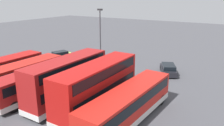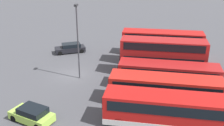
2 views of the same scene
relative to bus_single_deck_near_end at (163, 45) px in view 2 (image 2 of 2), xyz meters
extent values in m
plane|color=#47474C|center=(9.12, -11.14, -1.62)|extent=(140.00, 140.00, 0.00)
cube|color=red|center=(0.00, 0.01, 0.03)|extent=(3.18, 11.90, 2.60)
cube|color=silver|center=(0.00, 0.01, -1.00)|extent=(3.22, 11.95, 0.55)
cube|color=black|center=(0.00, 0.01, 0.63)|extent=(3.20, 11.11, 0.90)
cube|color=black|center=(-0.32, -5.91, 0.63)|extent=(2.25, 0.18, 1.10)
cylinder|color=black|center=(0.88, -4.54, -1.07)|extent=(0.36, 1.11, 1.10)
cylinder|color=black|center=(-1.37, -4.42, -1.07)|extent=(0.36, 1.11, 1.10)
cylinder|color=black|center=(1.37, 4.43, -1.07)|extent=(0.36, 1.11, 1.10)
cylinder|color=black|center=(-0.88, 4.55, -1.07)|extent=(0.36, 1.11, 1.10)
cube|color=#B71411|center=(3.52, -0.32, 0.83)|extent=(2.62, 10.57, 4.20)
cube|color=silver|center=(3.52, -0.32, -1.00)|extent=(2.66, 10.61, 0.55)
cube|color=black|center=(3.52, -0.32, 0.63)|extent=(2.68, 9.77, 0.90)
cube|color=black|center=(3.52, -0.32, 2.33)|extent=(2.68, 9.77, 0.90)
cube|color=black|center=(3.49, -5.63, 0.63)|extent=(2.25, 0.08, 1.10)
cylinder|color=black|center=(4.62, -4.21, -1.07)|extent=(0.31, 1.10, 1.10)
cylinder|color=black|center=(2.37, -4.19, -1.07)|extent=(0.31, 1.10, 1.10)
cylinder|color=black|center=(4.68, 3.55, -1.07)|extent=(0.31, 1.10, 1.10)
cylinder|color=black|center=(2.43, 3.56, -1.07)|extent=(0.31, 1.10, 1.10)
cube|color=#A51919|center=(7.23, -0.27, 0.83)|extent=(2.57, 10.17, 4.20)
cube|color=silver|center=(7.23, -0.27, -1.00)|extent=(2.61, 10.21, 0.55)
cube|color=black|center=(7.23, -0.27, 0.63)|extent=(2.63, 9.37, 0.90)
cube|color=black|center=(7.23, -0.27, 2.33)|extent=(2.63, 9.37, 0.90)
cube|color=black|center=(7.22, -5.38, 0.63)|extent=(2.25, 0.06, 1.10)
cylinder|color=black|center=(8.35, -3.96, -1.07)|extent=(0.30, 1.10, 1.10)
cylinder|color=black|center=(6.10, -3.95, -1.07)|extent=(0.30, 1.10, 1.10)
cylinder|color=black|center=(8.37, 3.40, -1.07)|extent=(0.30, 1.10, 1.10)
cylinder|color=black|center=(6.12, 3.41, -1.07)|extent=(0.30, 1.10, 1.10)
cube|color=#A51919|center=(10.94, 0.32, 0.03)|extent=(2.79, 10.85, 2.60)
cube|color=silver|center=(10.94, 0.32, -1.00)|extent=(2.83, 10.89, 0.55)
cube|color=black|center=(10.94, 0.32, 0.63)|extent=(2.84, 10.05, 0.90)
cube|color=black|center=(10.82, -5.11, 0.63)|extent=(2.25, 0.11, 1.10)
cylinder|color=black|center=(11.98, -3.70, -1.07)|extent=(0.32, 1.11, 1.10)
cylinder|color=black|center=(9.73, -3.65, -1.07)|extent=(0.32, 1.11, 1.10)
cylinder|color=black|center=(12.16, 4.29, -1.07)|extent=(0.32, 1.11, 1.10)
cylinder|color=black|center=(9.91, 4.34, -1.07)|extent=(0.32, 1.11, 1.10)
cube|color=red|center=(14.39, -0.11, 0.03)|extent=(2.73, 10.86, 2.60)
cube|color=silver|center=(14.39, -0.11, -1.00)|extent=(2.78, 10.90, 0.55)
cube|color=black|center=(14.39, -0.11, 0.63)|extent=(2.78, 10.06, 0.90)
cube|color=black|center=(14.29, -5.55, 0.63)|extent=(2.25, 0.10, 1.10)
cylinder|color=black|center=(15.44, -4.13, -1.07)|extent=(0.32, 1.10, 1.10)
cylinder|color=black|center=(13.19, -4.10, -1.07)|extent=(0.32, 1.10, 1.10)
cylinder|color=black|center=(15.58, 3.88, -1.07)|extent=(0.32, 1.10, 1.10)
cylinder|color=black|center=(13.33, 3.92, -1.07)|extent=(0.32, 1.10, 1.10)
cube|color=#B71411|center=(18.06, 0.23, 0.03)|extent=(2.70, 11.27, 2.60)
cube|color=silver|center=(18.06, 0.23, -1.00)|extent=(2.74, 11.31, 0.55)
cube|color=black|center=(18.06, 0.23, 0.63)|extent=(2.75, 10.47, 0.90)
cube|color=black|center=(17.99, -5.42, 0.63)|extent=(2.25, 0.09, 1.10)
cylinder|color=black|center=(19.13, -4.01, -1.07)|extent=(0.31, 1.10, 1.10)
cylinder|color=black|center=(16.88, -3.98, -1.07)|extent=(0.31, 1.10, 1.10)
cylinder|color=black|center=(16.99, 4.46, -1.07)|extent=(0.31, 1.10, 1.10)
cube|color=black|center=(1.09, -14.05, -1.09)|extent=(3.63, 4.83, 0.70)
cube|color=black|center=(1.00, -13.87, -0.47)|extent=(2.68, 3.15, 0.55)
cylinder|color=black|center=(2.55, -15.17, -1.30)|extent=(0.48, 0.67, 0.64)
cylinder|color=black|center=(1.12, -15.88, -1.30)|extent=(0.48, 0.67, 0.64)
cylinder|color=black|center=(1.07, -12.22, -1.30)|extent=(0.48, 0.67, 0.64)
cylinder|color=black|center=(-0.36, -12.93, -1.30)|extent=(0.48, 0.67, 0.64)
cube|color=#A5D14C|center=(19.28, -11.83, -1.09)|extent=(2.99, 4.37, 0.70)
cube|color=black|center=(19.35, -11.64, -0.47)|extent=(2.33, 2.80, 0.55)
cylinder|color=black|center=(19.59, -13.41, -1.30)|extent=(0.41, 0.68, 0.64)
cylinder|color=black|center=(18.07, -12.89, -1.30)|extent=(0.41, 0.68, 0.64)
cylinder|color=black|center=(18.98, -10.24, -1.30)|extent=(0.41, 0.68, 0.64)
cylinder|color=#38383D|center=(9.86, -10.08, 2.70)|extent=(0.16, 0.16, 8.64)
cube|color=#262628|center=(9.86, -10.08, 7.16)|extent=(0.70, 0.30, 0.24)
camera|label=1|loc=(-8.17, 16.03, 9.00)|focal=36.64mm
camera|label=2|loc=(37.77, -1.60, 12.02)|focal=42.12mm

